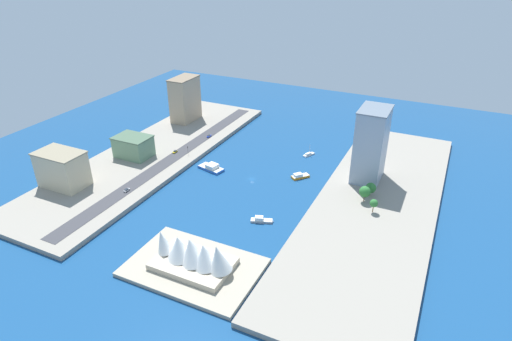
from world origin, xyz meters
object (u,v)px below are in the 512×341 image
Objects in this scene: office_block_beige at (62,169)px; yacht_sleek_gray at (261,220)px; sailboat_small_white at (309,154)px; hatchback_blue at (209,136)px; tower_tall_glass at (371,145)px; apartment_midrise_tan at (185,99)px; sedan_silver at (127,190)px; terminal_long_green at (133,146)px; taxi_yellow_cab at (175,152)px; water_taxi_orange at (300,176)px; traffic_light_waterfront at (188,149)px; opera_landmark at (194,254)px; catamaran_blue at (211,168)px.

yacht_sleek_gray is at bearing -170.93° from office_block_beige.
sailboat_small_white is 2.22× the size of hatchback_blue.
tower_tall_glass is 10.24× the size of hatchback_blue.
sedan_silver is at bearing 106.65° from apartment_midrise_tan.
sedan_silver is (-29.58, 43.41, -6.87)m from terminal_long_green.
water_taxi_orange is at bearing -174.72° from taxi_yellow_cab.
traffic_light_waterfront reaches higher than water_taxi_orange.
terminal_long_green is at bearing 95.19° from apartment_midrise_tan.
taxi_yellow_cab reaches higher than yacht_sleek_gray.
yacht_sleek_gray is 89.72m from tower_tall_glass.
apartment_midrise_tan is 74.73m from traffic_light_waterfront.
sailboat_small_white is at bearing -174.09° from hatchback_blue.
apartment_midrise_tan reaches higher than water_taxi_orange.
water_taxi_orange is at bearing -167.58° from terminal_long_green.
opera_landmark is (7.08, 148.10, 8.47)m from sailboat_small_white.
apartment_midrise_tan is at bearing -63.42° from taxi_yellow_cab.
hatchback_blue is 1.09× the size of taxi_yellow_cab.
traffic_light_waterfront is (-34.36, -19.47, -3.46)m from terminal_long_green.
taxi_yellow_cab is (95.54, -50.94, 2.70)m from yacht_sleek_gray.
sailboat_small_white is 2.41× the size of taxi_yellow_cab.
catamaran_blue is at bearing -36.39° from yacht_sleek_gray.
taxi_yellow_cab is (-23.82, -17.65, -6.91)m from terminal_long_green.
water_taxi_orange is 0.48× the size of terminal_long_green.
taxi_yellow_cab is (97.10, 8.97, 2.60)m from water_taxi_orange.
sailboat_small_white is at bearing -80.13° from water_taxi_orange.
apartment_midrise_tan reaches higher than taxi_yellow_cab.
taxi_yellow_cab is at bearing -28.06° from yacht_sleek_gray.
terminal_long_green is 30.44m from taxi_yellow_cab.
catamaran_blue is at bearing 14.59° from water_taxi_orange.
office_block_beige is (71.57, 64.92, 13.15)m from catamaran_blue.
catamaran_blue is 4.57× the size of sedan_silver.
catamaran_blue is 4.31× the size of hatchback_blue.
tower_tall_glass is at bearing -120.92° from yacht_sleek_gray.
catamaran_blue is 0.42× the size of tower_tall_glass.
sailboat_small_white is at bearing -25.00° from tower_tall_glass.
apartment_midrise_tan is at bearing -91.98° from office_block_beige.
hatchback_blue reaches higher than yacht_sleek_gray.
catamaran_blue is 36.62m from taxi_yellow_cab.
traffic_light_waterfront is (-2.85, 34.97, 3.38)m from hatchback_blue.
water_taxi_orange is at bearing 162.72° from hatchback_blue.
sailboat_small_white is at bearing -87.16° from yacht_sleek_gray.
water_taxi_orange is 51.82m from tower_tall_glass.
tower_tall_glass reaches higher than opera_landmark.
catamaran_blue is at bearing 169.01° from taxi_yellow_cab.
hatchback_blue is at bearing -57.21° from catamaran_blue.
terminal_long_green is at bearing 13.84° from tower_tall_glass.
sedan_silver is at bearing 51.39° from sailboat_small_white.
taxi_yellow_cab is at bearing 9.80° from traffic_light_waterfront.
tower_tall_glass is (-42.51, -13.64, 26.32)m from water_taxi_orange.
tower_tall_glass is 1.28× the size of apartment_midrise_tan.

